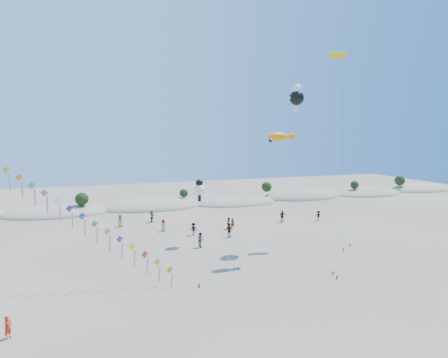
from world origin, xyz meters
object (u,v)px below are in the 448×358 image
fish_kite (281,137)px  flyer_foreground (8,327)px  parafoil_kite (338,59)px  kite_train (27,183)px

fish_kite → flyer_foreground: fish_kite is taller
flyer_foreground → parafoil_kite: bearing=-34.3°
kite_train → fish_kite: size_ratio=1.93×
parafoil_kite → kite_train: bearing=-171.0°
fish_kite → parafoil_kite: (10.79, 5.43, 9.81)m
kite_train → parafoil_kite: (35.39, 5.63, 13.75)m
fish_kite → parafoil_kite: 15.56m
parafoil_kite → flyer_foreground: size_ratio=15.45×
kite_train → fish_kite: 24.91m
parafoil_kite → flyer_foreground: (-35.56, -15.09, -22.04)m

